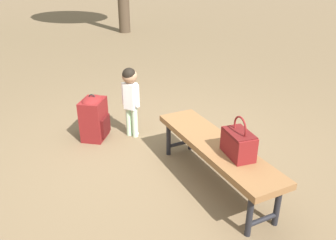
# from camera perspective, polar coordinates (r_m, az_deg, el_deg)

# --- Properties ---
(ground_plane) EXTENTS (40.00, 40.00, 0.00)m
(ground_plane) POSITION_cam_1_polar(r_m,az_deg,el_deg) (3.79, -2.44, -6.37)
(ground_plane) COLOR brown
(ground_plane) RESTS_ON ground
(park_bench) EXTENTS (1.65, 0.68, 0.45)m
(park_bench) POSITION_cam_1_polar(r_m,az_deg,el_deg) (3.21, 7.96, -4.76)
(park_bench) COLOR brown
(park_bench) RESTS_ON ground
(handbag) EXTENTS (0.36, 0.27, 0.37)m
(handbag) POSITION_cam_1_polar(r_m,az_deg,el_deg) (2.96, 11.69, -3.73)
(handbag) COLOR maroon
(handbag) RESTS_ON park_bench
(child_standing) EXTENTS (0.22, 0.18, 0.87)m
(child_standing) POSITION_cam_1_polar(r_m,az_deg,el_deg) (4.05, -6.31, 4.69)
(child_standing) COLOR #B2D8B2
(child_standing) RESTS_ON ground
(backpack_large) EXTENTS (0.41, 0.42, 0.57)m
(backpack_large) POSITION_cam_1_polar(r_m,az_deg,el_deg) (4.19, -12.26, 0.57)
(backpack_large) COLOR maroon
(backpack_large) RESTS_ON ground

